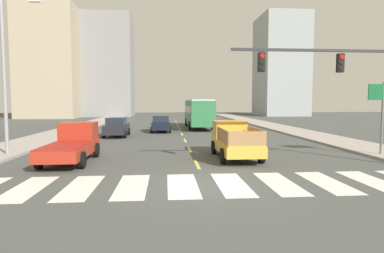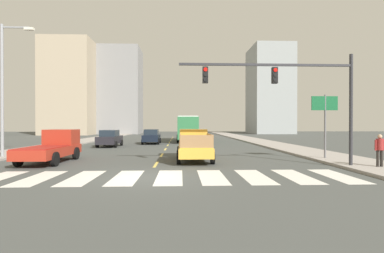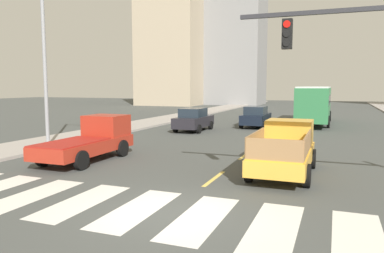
% 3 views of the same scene
% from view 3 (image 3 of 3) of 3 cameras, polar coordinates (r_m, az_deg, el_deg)
% --- Properties ---
extents(ground_plane, '(160.00, 160.00, 0.00)m').
position_cam_3_polar(ground_plane, '(10.26, -3.60, -13.06)').
color(ground_plane, '#454846').
extents(sidewalk_left, '(3.69, 110.00, 0.15)m').
position_cam_3_polar(sidewalk_left, '(31.23, -9.24, 0.06)').
color(sidewalk_left, '#9D968F').
rests_on(sidewalk_left, ground).
extents(crosswalk_stripe_2, '(1.12, 3.60, 0.01)m').
position_cam_3_polar(crosswalk_stripe_2, '(12.83, -23.11, -9.56)').
color(crosswalk_stripe_2, silver).
rests_on(crosswalk_stripe_2, ground).
extents(crosswalk_stripe_3, '(1.12, 3.60, 0.01)m').
position_cam_3_polar(crosswalk_stripe_3, '(11.65, -16.41, -10.91)').
color(crosswalk_stripe_3, silver).
rests_on(crosswalk_stripe_3, ground).
extents(crosswalk_stripe_4, '(1.12, 3.60, 0.01)m').
position_cam_3_polar(crosswalk_stripe_4, '(10.66, -8.25, -12.33)').
color(crosswalk_stripe_4, silver).
rests_on(crosswalk_stripe_4, ground).
extents(crosswalk_stripe_5, '(1.12, 3.60, 0.01)m').
position_cam_3_polar(crosswalk_stripe_5, '(9.93, 1.43, -13.69)').
color(crosswalk_stripe_5, silver).
rests_on(crosswalk_stripe_5, ground).
extents(crosswalk_stripe_6, '(1.12, 3.60, 0.01)m').
position_cam_3_polar(crosswalk_stripe_6, '(9.50, 12.42, -14.77)').
color(crosswalk_stripe_6, silver).
rests_on(crosswalk_stripe_6, ground).
extents(crosswalk_stripe_7, '(1.12, 3.60, 0.01)m').
position_cam_3_polar(crosswalk_stripe_7, '(9.44, 24.08, -15.33)').
color(crosswalk_stripe_7, silver).
rests_on(crosswalk_stripe_7, ground).
extents(lane_dash_0, '(0.16, 2.40, 0.01)m').
position_cam_3_polar(lane_dash_0, '(13.84, 3.40, -7.93)').
color(lane_dash_0, '#E3C255').
rests_on(lane_dash_0, ground).
extents(lane_dash_1, '(0.16, 2.40, 0.01)m').
position_cam_3_polar(lane_dash_1, '(18.56, 8.12, -4.34)').
color(lane_dash_1, '#E3C255').
rests_on(lane_dash_1, ground).
extents(lane_dash_2, '(0.16, 2.40, 0.01)m').
position_cam_3_polar(lane_dash_2, '(23.39, 10.88, -2.20)').
color(lane_dash_2, '#E3C255').
rests_on(lane_dash_2, ground).
extents(lane_dash_3, '(0.16, 2.40, 0.01)m').
position_cam_3_polar(lane_dash_3, '(28.29, 12.69, -0.79)').
color(lane_dash_3, '#E3C255').
rests_on(lane_dash_3, ground).
extents(lane_dash_4, '(0.16, 2.40, 0.01)m').
position_cam_3_polar(lane_dash_4, '(33.21, 13.96, 0.20)').
color(lane_dash_4, '#E3C255').
rests_on(lane_dash_4, ground).
extents(lane_dash_5, '(0.16, 2.40, 0.01)m').
position_cam_3_polar(lane_dash_5, '(38.16, 14.91, 0.93)').
color(lane_dash_5, '#E3C255').
rests_on(lane_dash_5, ground).
extents(lane_dash_6, '(0.16, 2.40, 0.01)m').
position_cam_3_polar(lane_dash_6, '(43.11, 15.64, 1.50)').
color(lane_dash_6, '#E3C255').
rests_on(lane_dash_6, ground).
extents(lane_dash_7, '(0.16, 2.40, 0.01)m').
position_cam_3_polar(lane_dash_7, '(48.08, 16.21, 1.95)').
color(lane_dash_7, '#E3C255').
rests_on(lane_dash_7, ground).
extents(pickup_stakebed, '(2.18, 5.20, 1.96)m').
position_cam_3_polar(pickup_stakebed, '(15.08, 14.04, -3.31)').
color(pickup_stakebed, gold).
rests_on(pickup_stakebed, ground).
extents(pickup_dark, '(2.18, 5.20, 1.96)m').
position_cam_3_polar(pickup_dark, '(17.87, -15.05, -1.91)').
color(pickup_dark, '#A42A1A').
rests_on(pickup_dark, ground).
extents(city_bus, '(2.72, 10.80, 3.32)m').
position_cam_3_polar(city_bus, '(34.93, 18.22, 3.57)').
color(city_bus, '#2F7746').
rests_on(city_bus, ground).
extents(sedan_far, '(2.02, 4.40, 1.72)m').
position_cam_3_polar(sedan_far, '(28.10, 0.25, 1.07)').
color(sedan_far, black).
rests_on(sedan_far, ground).
extents(sedan_near_right, '(2.02, 4.40, 1.72)m').
position_cam_3_polar(sedan_near_right, '(31.08, 9.73, 1.48)').
color(sedan_near_right, black).
rests_on(sedan_near_right, ground).
extents(streetlight_left, '(2.20, 0.28, 9.00)m').
position_cam_3_polar(streetlight_left, '(21.59, -21.28, 10.02)').
color(streetlight_left, gray).
rests_on(streetlight_left, ground).
extents(block_mid_left, '(11.50, 9.14, 20.97)m').
position_cam_3_polar(block_mid_left, '(70.24, 6.02, 12.00)').
color(block_mid_left, gray).
rests_on(block_mid_left, ground).
extents(block_mid_right, '(10.51, 7.86, 20.94)m').
position_cam_3_polar(block_mid_right, '(66.59, -3.34, 12.33)').
color(block_mid_right, tan).
rests_on(block_mid_right, ground).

